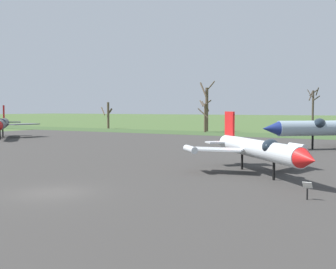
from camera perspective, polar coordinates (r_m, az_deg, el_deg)
ground_plane at (r=23.72m, az=-15.58°, el=-7.79°), size 600.00×600.00×0.00m
asphalt_apron at (r=38.68m, az=4.06°, el=-3.28°), size 108.86×61.02×0.05m
grass_verge_strip at (r=73.21m, az=16.49°, el=-0.21°), size 168.86×12.00×0.06m
jet_fighter_front_left at (r=29.37m, az=12.23°, el=-1.88°), size 10.46×10.73×4.40m
info_placard_front_left at (r=22.11m, az=18.57°, el=-7.08°), size 0.46×0.32×0.97m
jet_fighter_front_right at (r=69.31m, az=-21.92°, el=1.36°), size 13.60×12.88×5.24m
info_placard_rear_center at (r=44.41m, az=13.28°, el=-1.66°), size 0.66×0.37×1.03m
bare_tree_far_left at (r=99.68m, az=-8.24°, el=2.75°), size 2.80×2.85×6.21m
bare_tree_left_of_center at (r=85.21m, az=5.31°, el=3.83°), size 2.79×2.84×10.35m
bare_tree_center at (r=81.76m, az=5.09°, el=2.53°), size 2.39×1.78×6.37m
bare_tree_right_of_center at (r=79.61m, az=19.28°, el=3.40°), size 2.21×2.23×8.48m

